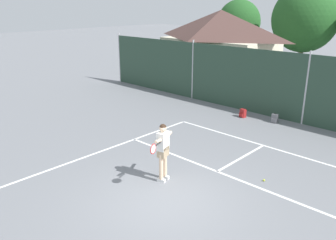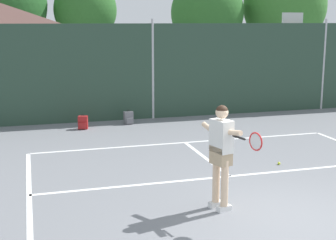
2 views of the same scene
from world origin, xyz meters
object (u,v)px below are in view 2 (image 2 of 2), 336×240
(tennis_player, at_px, (222,148))
(tennis_ball, at_px, (279,163))
(backpack_grey, at_px, (129,118))
(backpack_red, at_px, (83,123))
(basketball_hoop, at_px, (291,44))

(tennis_player, distance_m, tennis_ball, 3.31)
(backpack_grey, bearing_deg, backpack_red, -167.43)
(tennis_ball, distance_m, backpack_red, 6.36)
(tennis_player, relative_size, backpack_red, 4.01)
(tennis_ball, bearing_deg, basketball_hoop, 59.00)
(tennis_player, relative_size, tennis_ball, 28.10)
(basketball_hoop, bearing_deg, tennis_ball, -121.00)
(backpack_grey, bearing_deg, tennis_ball, -65.65)
(backpack_red, bearing_deg, basketball_hoop, 17.95)
(basketball_hoop, height_order, backpack_red, basketball_hoop)
(tennis_ball, bearing_deg, tennis_player, -137.49)
(basketball_hoop, bearing_deg, backpack_grey, -160.96)
(basketball_hoop, distance_m, backpack_red, 9.28)
(tennis_player, bearing_deg, tennis_ball, 42.51)
(tennis_player, distance_m, backpack_red, 7.37)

